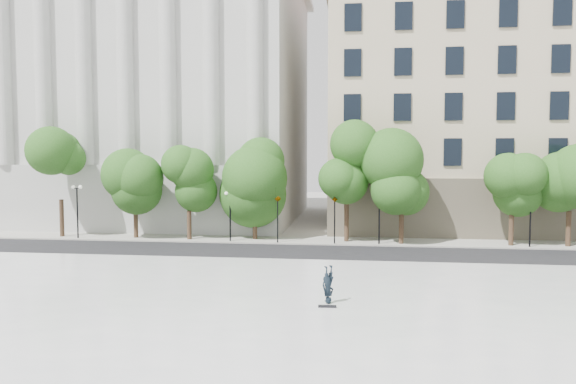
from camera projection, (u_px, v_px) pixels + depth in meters
The scene contains 12 objects.
ground at pixel (237, 340), 21.09m from camera, with size 160.00×160.00×0.00m, color #ACAAA2.
plaza at pixel (252, 312), 24.05m from camera, with size 44.00×22.00×0.45m, color white.
street at pixel (292, 254), 38.91m from camera, with size 60.00×8.00×0.02m, color black.
far_sidewalk at pixel (301, 240), 44.85m from camera, with size 60.00×4.00×0.12m, color #B0ADA2.
building_west at pixel (158, 99), 60.46m from camera, with size 31.50×27.65×25.60m.
building_east at pixel (513, 112), 56.39m from camera, with size 36.00×26.15×23.00m.
traffic_light_west at pixel (278, 196), 43.11m from camera, with size 0.93×1.88×4.24m.
traffic_light_east at pixel (335, 196), 42.57m from camera, with size 0.57×1.91×4.26m.
person_lying at pixel (328, 298), 24.56m from camera, with size 0.61×0.40×1.66m, color black.
skateboard at pixel (327, 306), 23.96m from camera, with size 0.78×0.20×0.08m, color black.
street_trees at pixel (316, 178), 43.73m from camera, with size 43.64×5.37×7.63m.
lamp_posts at pixel (298, 206), 43.27m from camera, with size 36.11×0.28×4.47m.
Camera 1 is at (4.45, -20.26, 7.04)m, focal length 35.00 mm.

